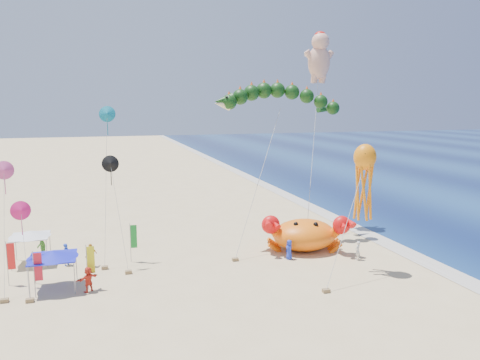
# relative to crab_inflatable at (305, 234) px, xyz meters

# --- Properties ---
(ground) EXTENTS (320.00, 320.00, 0.00)m
(ground) POSITION_rel_crab_inflatable_xyz_m (-3.93, -1.98, -1.47)
(ground) COLOR #D1B784
(ground) RESTS_ON ground
(foam_strip) EXTENTS (320.00, 320.00, 0.00)m
(foam_strip) POSITION_rel_crab_inflatable_xyz_m (8.07, -1.98, -1.46)
(foam_strip) COLOR silver
(foam_strip) RESTS_ON ground
(crab_inflatable) EXTENTS (7.60, 6.17, 3.33)m
(crab_inflatable) POSITION_rel_crab_inflatable_xyz_m (0.00, 0.00, 0.00)
(crab_inflatable) COLOR orange
(crab_inflatable) RESTS_ON ground
(dragon_kite) EXTENTS (12.46, 7.05, 14.18)m
(dragon_kite) POSITION_rel_crab_inflatable_xyz_m (-1.03, 4.00, 11.36)
(dragon_kite) COLOR black
(dragon_kite) RESTS_ON ground
(cherub_kite) EXTENTS (5.66, 8.07, 19.85)m
(cherub_kite) POSITION_rel_crab_inflatable_xyz_m (4.81, 7.83, 15.97)
(cherub_kite) COLOR #EAA88F
(cherub_kite) RESTS_ON ground
(octopus_kite) EXTENTS (5.65, 4.13, 9.74)m
(octopus_kite) POSITION_rel_crab_inflatable_xyz_m (1.97, -5.89, 5.85)
(octopus_kite) COLOR orange
(octopus_kite) RESTS_ON ground
(canopy_blue) EXTENTS (3.37, 3.37, 2.71)m
(canopy_blue) POSITION_rel_crab_inflatable_xyz_m (-20.27, -2.92, 0.98)
(canopy_blue) COLOR gray
(canopy_blue) RESTS_ON ground
(canopy_white) EXTENTS (3.14, 3.14, 2.71)m
(canopy_white) POSITION_rel_crab_inflatable_xyz_m (-22.47, 3.17, 0.97)
(canopy_white) COLOR gray
(canopy_white) RESTS_ON ground
(feather_flags) EXTENTS (9.17, 5.53, 3.20)m
(feather_flags) POSITION_rel_crab_inflatable_xyz_m (-19.18, -2.05, 0.55)
(feather_flags) COLOR gray
(feather_flags) RESTS_ON ground
(beachgoers) EXTENTS (25.89, 10.31, 1.88)m
(beachgoers) POSITION_rel_crab_inflatable_xyz_m (-16.04, 0.15, -0.58)
(beachgoers) COLOR #2036BE
(beachgoers) RESTS_ON ground
(small_kites) EXTENTS (8.54, 8.84, 12.56)m
(small_kites) POSITION_rel_crab_inflatable_xyz_m (-19.33, -0.31, 6.11)
(small_kites) COLOR black
(small_kites) RESTS_ON ground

